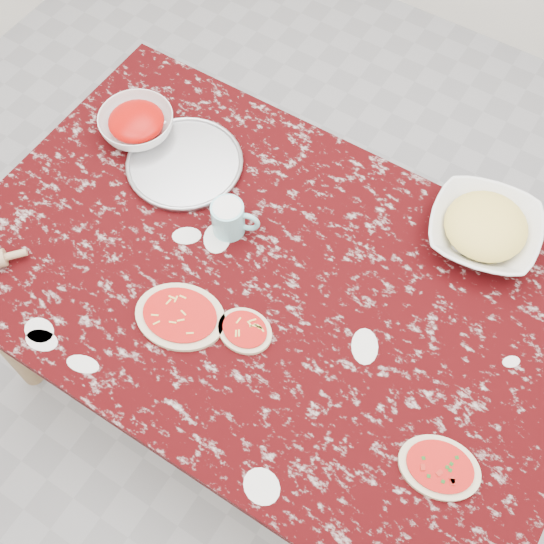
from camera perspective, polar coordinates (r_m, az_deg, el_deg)
The scene contains 9 objects.
ground at distance 2.41m, azimuth 0.00°, elevation -9.34°, with size 4.00×4.00×0.00m, color gray.
worktable at distance 1.80m, azimuth 0.00°, elevation -2.07°, with size 1.60×1.00×0.75m.
pizza_tray at distance 1.94m, azimuth -7.29°, elevation 8.94°, with size 0.32×0.32×0.01m, color #B2B2B7.
sauce_bowl at distance 2.02m, azimuth -11.20°, elevation 11.98°, with size 0.21×0.21×0.07m, color white.
cheese_bowl at distance 1.84m, azimuth 17.25°, elevation 3.33°, with size 0.28×0.28×0.07m, color white.
flour_mug at distance 1.76m, azimuth -3.57°, elevation 4.49°, with size 0.13×0.09×0.10m.
pizza_left at distance 1.69m, azimuth -7.66°, elevation -3.68°, with size 0.26×0.23×0.02m.
pizza_mid at distance 1.66m, azimuth -2.28°, elevation -4.91°, with size 0.14×0.12×0.02m.
pizza_right at distance 1.59m, azimuth 13.79°, elevation -15.54°, with size 0.21×0.17×0.02m.
Camera 1 is at (0.44, -0.69, 2.27)m, focal length 45.12 mm.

